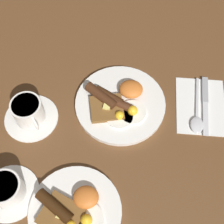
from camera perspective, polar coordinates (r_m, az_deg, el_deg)
ground_plane at (r=0.92m, az=1.51°, el=1.28°), size 3.00×3.00×0.00m
breakfast_plate_near at (r=0.91m, az=1.30°, el=1.71°), size 0.27×0.27×0.05m
breakfast_plate_far at (r=0.81m, az=-7.00°, el=-17.60°), size 0.23×0.23×0.04m
teacup_near at (r=0.90m, az=-14.93°, el=-0.16°), size 0.15×0.15×0.08m
teacup_far at (r=0.84m, az=-18.70°, el=-13.41°), size 0.15×0.15×0.07m
napkin at (r=0.96m, az=15.93°, el=1.13°), size 0.15×0.19×0.01m
knife at (r=0.96m, az=16.68°, el=1.82°), size 0.03×0.20×0.01m
spoon at (r=0.92m, az=15.27°, el=-1.27°), size 0.04×0.19×0.01m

